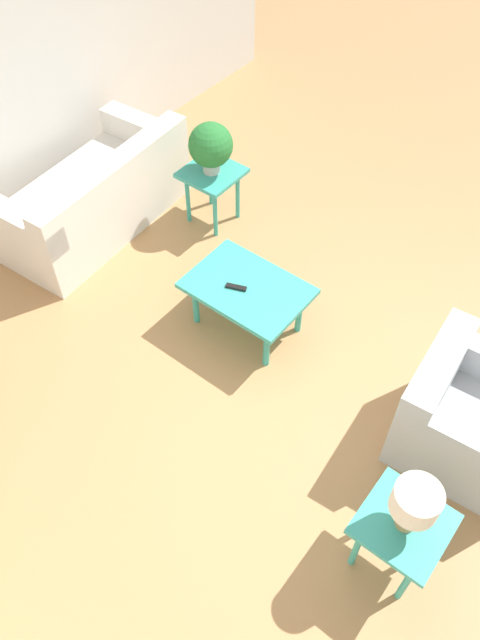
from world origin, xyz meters
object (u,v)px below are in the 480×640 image
object	(u,v)px
armchair	(467,418)
table_lamp	(415,504)
sofa	(95,198)
potted_plant	(211,146)
coffee_table	(247,291)
side_table_lamp	(401,529)
side_table_plant	(212,180)

from	to	relation	value
armchair	table_lamp	xyz separation A→B (m)	(-0.03, 1.00, 0.48)
sofa	potted_plant	distance (m)	1.17
coffee_table	potted_plant	world-z (taller)	potted_plant
armchair	side_table_lamp	bearing A→B (deg)	176.87
armchair	table_lamp	world-z (taller)	table_lamp
side_table_plant	table_lamp	xyz separation A→B (m)	(-2.87, 1.78, 0.35)
coffee_table	side_table_lamp	world-z (taller)	side_table_lamp
armchair	side_table_plant	size ratio (longest dim) A/B	1.73
sofa	coffee_table	bearing A→B (deg)	81.64
armchair	side_table_lamp	distance (m)	1.01
sofa	armchair	world-z (taller)	sofa
sofa	coffee_table	size ratio (longest dim) A/B	2.04
sofa	table_lamp	bearing A→B (deg)	69.45
coffee_table	side_table_lamp	xyz separation A→B (m)	(-1.82, 0.94, 0.05)
coffee_table	table_lamp	bearing A→B (deg)	152.77
armchair	potted_plant	distance (m)	2.99
potted_plant	table_lamp	distance (m)	3.38
sofa	armchair	size ratio (longest dim) A/B	1.98
coffee_table	table_lamp	xyz separation A→B (m)	(-1.82, 0.94, 0.40)
sofa	side_table_plant	distance (m)	1.07
side_table_lamp	table_lamp	bearing A→B (deg)	0.00
coffee_table	armchair	bearing A→B (deg)	-178.07
coffee_table	table_lamp	world-z (taller)	table_lamp
side_table_plant	coffee_table	bearing A→B (deg)	141.23
coffee_table	side_table_lamp	distance (m)	2.05
armchair	side_table_plant	bearing A→B (deg)	69.73
side_table_plant	potted_plant	bearing A→B (deg)	0.00
side_table_plant	potted_plant	size ratio (longest dim) A/B	1.17
sofa	coffee_table	xyz separation A→B (m)	(-1.84, 0.13, 0.10)
side_table_plant	side_table_lamp	xyz separation A→B (m)	(-2.87, 1.78, 0.00)
sofa	side_table_lamp	xyz separation A→B (m)	(-3.66, 1.07, 0.15)
armchair	side_table_lamp	world-z (taller)	armchair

